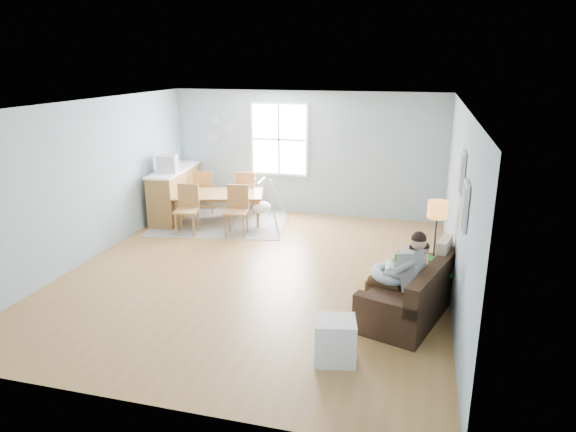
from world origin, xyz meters
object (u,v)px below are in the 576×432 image
(sofa, at_px, (415,294))
(chair_se, at_px, (237,207))
(dining_table, at_px, (219,208))
(storage_cube, at_px, (334,340))
(floor_lamp, at_px, (437,217))
(chair_ne, at_px, (247,190))
(counter, at_px, (175,193))
(baby_swing, at_px, (261,207))
(father, at_px, (400,272))
(toddler, at_px, (416,262))
(chair_sw, at_px, (187,206))
(chair_nw, at_px, (204,189))
(monitor, at_px, (167,164))

(sofa, distance_m, chair_se, 4.32)
(dining_table, bearing_deg, storage_cube, -70.62)
(storage_cube, xyz_separation_m, chair_se, (-2.63, 3.96, 0.30))
(floor_lamp, bearing_deg, chair_ne, 142.01)
(floor_lamp, distance_m, counter, 6.02)
(floor_lamp, xyz_separation_m, baby_swing, (-3.38, 2.29, -0.72))
(father, distance_m, toddler, 0.47)
(floor_lamp, xyz_separation_m, chair_se, (-3.72, 1.77, -0.60))
(father, relative_size, toddler, 1.65)
(chair_sw, xyz_separation_m, baby_swing, (1.31, 0.70, -0.12))
(father, distance_m, chair_nw, 5.97)
(chair_sw, relative_size, chair_ne, 0.99)
(counter, bearing_deg, chair_sw, -51.86)
(baby_swing, bearing_deg, father, -47.98)
(sofa, distance_m, chair_sw, 5.05)
(toddler, distance_m, counter, 6.04)
(counter, bearing_deg, monitor, -81.66)
(chair_sw, bearing_deg, chair_nw, 100.08)
(chair_se, distance_m, counter, 1.88)
(sofa, xyz_separation_m, dining_table, (-4.10, 3.11, 0.04))
(sofa, height_order, chair_nw, chair_nw)
(chair_se, distance_m, chair_ne, 1.36)
(dining_table, height_order, chair_se, chair_se)
(father, distance_m, chair_ne, 5.42)
(chair_sw, distance_m, counter, 1.20)
(monitor, relative_size, baby_swing, 0.44)
(chair_nw, xyz_separation_m, counter, (-0.50, -0.40, -0.02))
(chair_sw, bearing_deg, storage_cube, -46.38)
(dining_table, bearing_deg, sofa, -53.27)
(sofa, xyz_separation_m, monitor, (-5.15, 2.92, 0.98))
(chair_se, xyz_separation_m, chair_nw, (-1.21, 1.16, 0.01))
(monitor, bearing_deg, dining_table, 9.89)
(chair_ne, bearing_deg, father, -49.11)
(sofa, height_order, chair_se, chair_se)
(dining_table, distance_m, chair_nw, 0.87)
(chair_nw, bearing_deg, storage_cube, -53.13)
(storage_cube, xyz_separation_m, counter, (-4.34, 4.72, 0.29))
(toddler, distance_m, dining_table, 5.03)
(toddler, xyz_separation_m, chair_nw, (-4.69, 3.49, -0.09))
(chair_nw, xyz_separation_m, chair_ne, (0.96, 0.18, -0.00))
(storage_cube, bearing_deg, counter, 132.60)
(chair_se, height_order, baby_swing, baby_swing)
(chair_ne, relative_size, monitor, 2.15)
(toddler, height_order, chair_sw, same)
(storage_cube, relative_size, chair_sw, 0.55)
(chair_nw, xyz_separation_m, baby_swing, (1.55, -0.64, -0.13))
(storage_cube, relative_size, chair_se, 0.55)
(sofa, relative_size, dining_table, 1.16)
(sofa, relative_size, chair_sw, 2.16)
(toddler, xyz_separation_m, floor_lamp, (0.24, 0.56, 0.50))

